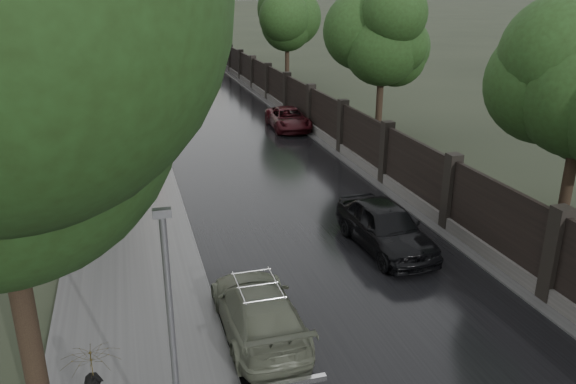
% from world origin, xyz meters
% --- Properties ---
extents(road, '(8.00, 420.00, 0.02)m').
position_xyz_m(road, '(0.00, 190.00, 0.01)').
color(road, black).
rests_on(road, ground).
extents(sidewalk_left, '(4.00, 420.00, 0.16)m').
position_xyz_m(sidewalk_left, '(-6.00, 190.00, 0.08)').
color(sidewalk_left, '#2D2D2D').
rests_on(sidewalk_left, ground).
extents(verge_right, '(3.00, 420.00, 0.08)m').
position_xyz_m(verge_right, '(5.50, 190.00, 0.04)').
color(verge_right, '#2D2D2D').
rests_on(verge_right, ground).
extents(fence_right, '(0.45, 75.72, 2.70)m').
position_xyz_m(fence_right, '(4.60, 32.01, 1.01)').
color(fence_right, '#383533').
rests_on(fence_right, ground).
extents(tree_left_far, '(4.25, 4.25, 7.39)m').
position_xyz_m(tree_left_far, '(-8.00, 30.00, 5.24)').
color(tree_left_far, black).
rests_on(tree_left_far, ground).
extents(tree_right_b, '(4.08, 4.08, 7.01)m').
position_xyz_m(tree_right_b, '(7.50, 22.00, 4.95)').
color(tree_right_b, black).
rests_on(tree_right_b, ground).
extents(tree_right_c, '(4.08, 4.08, 7.01)m').
position_xyz_m(tree_right_c, '(7.50, 40.00, 4.95)').
color(tree_right_c, black).
rests_on(tree_right_c, ground).
extents(lamp_post, '(0.25, 0.12, 5.11)m').
position_xyz_m(lamp_post, '(-5.40, 1.50, 2.67)').
color(lamp_post, '#59595E').
rests_on(lamp_post, ground).
extents(traffic_light, '(0.16, 0.32, 4.00)m').
position_xyz_m(traffic_light, '(-4.30, 24.99, 2.40)').
color(traffic_light, '#59595E').
rests_on(traffic_light, ground).
extents(volga_sedan, '(1.80, 4.40, 1.28)m').
position_xyz_m(volga_sedan, '(-3.15, 5.70, 0.64)').
color(volga_sedan, '#4A4F3F').
rests_on(volga_sedan, ground).
extents(car_right_near, '(2.02, 4.58, 1.53)m').
position_xyz_m(car_right_near, '(1.81, 9.17, 0.77)').
color(car_right_near, black).
rests_on(car_right_near, ground).
extents(car_right_far, '(2.28, 4.59, 1.25)m').
position_xyz_m(car_right_far, '(3.40, 25.60, 0.62)').
color(car_right_far, black).
rests_on(car_right_far, ground).
extents(pedestrian_umbrella, '(1.10, 1.12, 2.62)m').
position_xyz_m(pedestrian_umbrella, '(-6.67, 2.64, 1.90)').
color(pedestrian_umbrella, black).
rests_on(pedestrian_umbrella, sidewalk_left).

